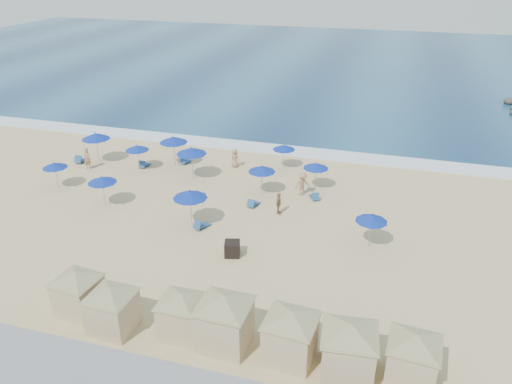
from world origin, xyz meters
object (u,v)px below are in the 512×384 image
Objects in this scene: umbrella_1 at (55,165)px; umbrella_2 at (137,148)px; umbrella_9 at (316,166)px; umbrella_10 at (372,218)px; beachgoer_1 at (279,203)px; beachgoer_3 at (235,158)px; cabana_2 at (182,308)px; beachgoer_0 at (87,159)px; cabana_4 at (291,329)px; umbrella_7 at (262,169)px; cabana_1 at (112,303)px; umbrella_4 at (173,140)px; umbrella_0 at (96,136)px; cabana_6 at (414,352)px; umbrella_6 at (190,194)px; cabana_5 at (349,343)px; cabana_0 at (77,287)px; umbrella_5 at (191,151)px; beachgoer_2 at (302,184)px; cabana_3 at (224,314)px; trash_bin at (232,249)px; umbrella_8 at (284,147)px; umbrella_3 at (102,180)px.

umbrella_1 is 0.96× the size of umbrella_2.
umbrella_9 is 8.48m from umbrella_10.
beachgoer_3 is at bearing 41.10° from beachgoer_1.
cabana_2 is 2.27× the size of beachgoer_0.
cabana_4 is 16.60m from umbrella_7.
cabana_1 is 1.57× the size of umbrella_4.
cabana_4 reaches higher than umbrella_0.
umbrella_2 is at bearing 10.75° from beachgoer_0.
cabana_6 is 2.37× the size of beachgoer_0.
umbrella_6 is at bearing 145.36° from cabana_6.
cabana_5 reaches higher than cabana_1.
cabana_0 is 16.59m from umbrella_5.
umbrella_4 is at bearing 130.27° from beachgoer_2.
cabana_5 reaches higher than beachgoer_3.
cabana_2 is 16.23m from beachgoer_2.
cabana_1 is at bearing -109.50° from umbrella_9.
umbrella_0 is (-17.62, 17.58, 0.64)m from cabana_3.
umbrella_2 reaches higher than umbrella_1.
trash_bin is 0.21× the size of cabana_0.
umbrella_6 is at bearing 116.56° from beachgoer_3.
cabana_1 reaches higher than umbrella_2.
cabana_4 is 10.74m from umbrella_10.
beachgoer_0 is (-15.60, 8.98, 0.45)m from trash_bin.
trash_bin is 10.97m from umbrella_9.
umbrella_6 reaches higher than umbrella_8.
beachgoer_1 is at bearing -29.32° from umbrella_4.
umbrella_9 reaches higher than beachgoer_2.
umbrella_6 is 11.42m from umbrella_10.
beachgoer_0 is at bearing 134.94° from trash_bin.
cabana_6 is 1.94× the size of umbrella_2.
umbrella_7 is at bearing 72.01° from cabana_0.
cabana_0 is 15.82m from umbrella_1.
cabana_5 is 17.82m from umbrella_7.
cabana_0 is 2.30× the size of beachgoer_0.
cabana_4 reaches higher than umbrella_1.
beachgoer_3 is at bearing 54.32° from umbrella_3.
umbrella_0 is (-15.56, 10.50, 1.90)m from trash_bin.
umbrella_1 reaches higher than beachgoer_3.
umbrella_3 is 0.85× the size of umbrella_5.
cabana_3 reaches higher than umbrella_8.
cabana_2 is (3.27, 0.59, -0.04)m from cabana_1.
umbrella_8 is at bearing 28.55° from umbrella_1.
umbrella_0 is (-15.50, 17.50, 0.88)m from cabana_2.
beachgoer_3 is (-0.76, 20.34, -0.71)m from cabana_1.
umbrella_8 is at bearing 127.17° from umbrella_10.
cabana_1 reaches higher than beachgoer_2.
cabana_5 is at bearing -28.13° from umbrella_1.
umbrella_6 reaches higher than beachgoer_3.
umbrella_6 is 1.12× the size of umbrella_7.
beachgoer_1 is at bearing -14.09° from beachgoer_0.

